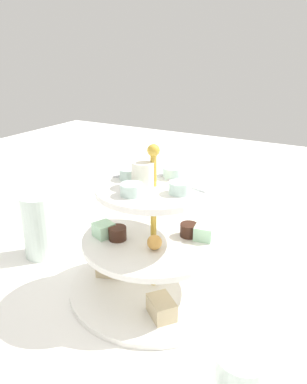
{
  "coord_description": "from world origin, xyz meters",
  "views": [
    {
      "loc": [
        -0.28,
        0.49,
        0.4
      ],
      "look_at": [
        0.0,
        0.0,
        0.18
      ],
      "focal_mm": 35.0,
      "sensor_mm": 36.0,
      "label": 1
    }
  ],
  "objects_px": {
    "tiered_serving_stand": "(153,249)",
    "water_glass_tall_right": "(39,226)",
    "butter_knife_left": "(190,217)",
    "water_glass_short_left": "(240,383)"
  },
  "relations": [
    {
      "from": "tiered_serving_stand",
      "to": "butter_knife_left",
      "type": "relative_size",
      "value": 1.73
    },
    {
      "from": "water_glass_short_left",
      "to": "butter_knife_left",
      "type": "bearing_deg",
      "value": -59.64
    },
    {
      "from": "water_glass_tall_right",
      "to": "butter_knife_left",
      "type": "height_order",
      "value": "water_glass_tall_right"
    },
    {
      "from": "tiered_serving_stand",
      "to": "water_glass_tall_right",
      "type": "distance_m",
      "value": 0.26
    },
    {
      "from": "water_glass_short_left",
      "to": "butter_knife_left",
      "type": "relative_size",
      "value": 0.49
    },
    {
      "from": "tiered_serving_stand",
      "to": "water_glass_short_left",
      "type": "height_order",
      "value": "tiered_serving_stand"
    },
    {
      "from": "tiered_serving_stand",
      "to": "butter_knife_left",
      "type": "xyz_separation_m",
      "value": [
        0.06,
        -0.3,
        -0.08
      ]
    },
    {
      "from": "water_glass_tall_right",
      "to": "butter_knife_left",
      "type": "xyz_separation_m",
      "value": [
        -0.19,
        -0.31,
        -0.06
      ]
    },
    {
      "from": "tiered_serving_stand",
      "to": "water_glass_tall_right",
      "type": "height_order",
      "value": "tiered_serving_stand"
    },
    {
      "from": "water_glass_tall_right",
      "to": "butter_knife_left",
      "type": "relative_size",
      "value": 0.77
    }
  ]
}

